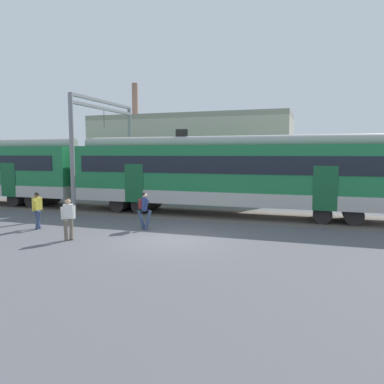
{
  "coord_description": "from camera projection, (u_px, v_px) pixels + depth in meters",
  "views": [
    {
      "loc": [
        5.26,
        -13.35,
        3.36
      ],
      "look_at": [
        -0.18,
        2.94,
        1.6
      ],
      "focal_mm": 35.0,
      "sensor_mm": 36.0,
      "label": 1
    }
  ],
  "objects": [
    {
      "name": "ground_plane",
      "position": [
        173.0,
        240.0,
        14.6
      ],
      "size": [
        160.0,
        160.0,
        0.0
      ],
      "primitive_type": "plane",
      "color": "#515156"
    },
    {
      "name": "track_bed",
      "position": [
        61.0,
        206.0,
        24.01
      ],
      "size": [
        80.0,
        4.4,
        0.01
      ],
      "primitive_type": "cube",
      "color": "#605951",
      "rests_on": "ground"
    },
    {
      "name": "pedestrian_yellow",
      "position": [
        37.0,
        208.0,
        16.68
      ],
      "size": [
        0.61,
        0.6,
        1.67
      ],
      "color": "navy",
      "rests_on": "ground"
    },
    {
      "name": "pedestrian_white",
      "position": [
        68.0,
        216.0,
        14.47
      ],
      "size": [
        0.49,
        0.71,
        1.67
      ],
      "color": "#6B6051",
      "rests_on": "ground"
    },
    {
      "name": "pedestrian_navy",
      "position": [
        144.0,
        207.0,
        16.58
      ],
      "size": [
        0.71,
        0.51,
        1.67
      ],
      "color": "navy",
      "rests_on": "ground"
    },
    {
      "name": "catenary_gantry",
      "position": [
        104.0,
        138.0,
        22.52
      ],
      "size": [
        0.24,
        6.64,
        6.53
      ],
      "color": "gray",
      "rests_on": "ground"
    },
    {
      "name": "background_building",
      "position": [
        189.0,
        156.0,
        30.14
      ],
      "size": [
        15.92,
        5.0,
        9.2
      ],
      "color": "#B2A899",
      "rests_on": "ground"
    }
  ]
}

